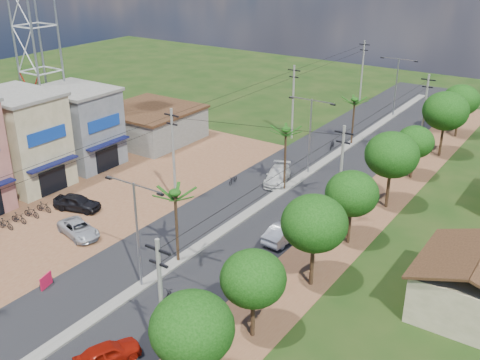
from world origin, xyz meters
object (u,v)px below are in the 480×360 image
object	(u,v)px
car_silver_mid	(285,232)
car_parked_dark	(77,203)
car_red_near	(108,354)
car_parked_silver	(79,230)
roadside_sign	(46,281)
car_white_far	(277,176)
moto_rider_east	(166,300)

from	to	relation	value
car_silver_mid	car_parked_dark	size ratio (longest dim) A/B	1.04
car_red_near	car_parked_silver	size ratio (longest dim) A/B	0.89
car_red_near	car_parked_silver	bearing A→B (deg)	-14.12
roadside_sign	car_white_far	bearing A→B (deg)	65.49
car_silver_mid	moto_rider_east	distance (m)	12.32
car_parked_dark	moto_rider_east	distance (m)	17.39
car_red_near	car_silver_mid	distance (m)	18.20
car_red_near	car_silver_mid	world-z (taller)	car_silver_mid
car_white_far	car_parked_dark	bearing A→B (deg)	-146.39
car_parked_dark	moto_rider_east	world-z (taller)	car_parked_dark
car_red_near	moto_rider_east	bearing A→B (deg)	-60.47
car_silver_mid	car_parked_silver	world-z (taller)	car_silver_mid
car_white_far	car_parked_silver	world-z (taller)	car_white_far
car_silver_mid	moto_rider_east	xyz separation A→B (m)	(-2.11, -12.14, -0.23)
car_silver_mid	roadside_sign	distance (m)	18.45
car_parked_silver	moto_rider_east	xyz separation A→B (m)	(12.26, -3.29, -0.10)
car_white_far	roadside_sign	size ratio (longest dim) A/B	4.17
car_white_far	moto_rider_east	distance (m)	22.43
car_red_near	moto_rider_east	size ratio (longest dim) A/B	2.02
car_red_near	car_white_far	size ratio (longest dim) A/B	0.78
car_parked_dark	roadside_sign	distance (m)	12.27
car_parked_dark	car_white_far	bearing A→B (deg)	-53.91
car_white_far	moto_rider_east	world-z (taller)	car_white_far
car_parked_dark	roadside_sign	size ratio (longest dim) A/B	3.57
car_silver_mid	car_parked_dark	distance (m)	19.10
car_silver_mid	car_parked_silver	xyz separation A→B (m)	(-14.37, -8.85, -0.13)
car_silver_mid	moto_rider_east	world-z (taller)	car_silver_mid
car_red_near	car_white_far	distance (m)	28.50
car_white_far	car_parked_silver	bearing A→B (deg)	-132.07
car_red_near	car_white_far	world-z (taller)	car_white_far
car_red_near	car_silver_mid	bearing A→B (deg)	-72.67
car_parked_silver	moto_rider_east	distance (m)	12.69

